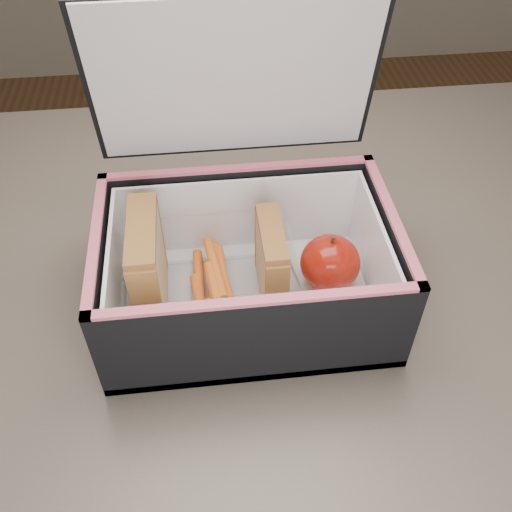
{
  "coord_description": "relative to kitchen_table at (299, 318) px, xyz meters",
  "views": [
    {
      "loc": [
        -0.11,
        -0.45,
        1.24
      ],
      "look_at": [
        -0.06,
        -0.03,
        0.81
      ],
      "focal_mm": 40.0,
      "sensor_mm": 36.0,
      "label": 1
    }
  ],
  "objects": [
    {
      "name": "carrot_sticks",
      "position": [
        -0.11,
        -0.04,
        0.12
      ],
      "size": [
        0.05,
        0.14,
        0.03
      ],
      "color": "orange",
      "rests_on": "plastic_tub"
    },
    {
      "name": "sandwich_right",
      "position": [
        -0.05,
        -0.04,
        0.15
      ],
      "size": [
        0.02,
        0.08,
        0.09
      ],
      "color": "tan",
      "rests_on": "plastic_tub"
    },
    {
      "name": "paper_napkin",
      "position": [
        0.02,
        -0.03,
        0.11
      ],
      "size": [
        0.08,
        0.08,
        0.01
      ],
      "primitive_type": "cube",
      "rotation": [
        0.0,
        0.0,
        0.14
      ],
      "color": "white",
      "rests_on": "lunch_bag"
    },
    {
      "name": "kitchen_table",
      "position": [
        0.0,
        0.0,
        0.0
      ],
      "size": [
        1.2,
        0.8,
        0.75
      ],
      "color": "brown",
      "rests_on": "ground"
    },
    {
      "name": "plastic_tub",
      "position": [
        -0.11,
        -0.04,
        0.14
      ],
      "size": [
        0.17,
        0.12,
        0.07
      ],
      "primitive_type": null,
      "color": "white",
      "rests_on": "lunch_bag"
    },
    {
      "name": "red_apple",
      "position": [
        0.02,
        -0.04,
        0.14
      ],
      "size": [
        0.08,
        0.08,
        0.07
      ],
      "rotation": [
        0.0,
        0.0,
        0.25
      ],
      "color": "#8C0C00",
      "rests_on": "paper_napkin"
    },
    {
      "name": "lunch_bag",
      "position": [
        -0.07,
        -0.04,
        0.16
      ],
      "size": [
        0.3,
        0.24,
        0.3
      ],
      "color": "black",
      "rests_on": "kitchen_table"
    },
    {
      "name": "sandwich_left",
      "position": [
        -0.17,
        -0.04,
        0.16
      ],
      "size": [
        0.03,
        0.1,
        0.11
      ],
      "color": "tan",
      "rests_on": "plastic_tub"
    }
  ]
}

